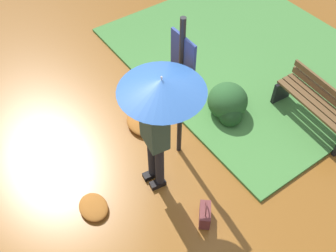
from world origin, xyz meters
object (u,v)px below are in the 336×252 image
object	(u,v)px
person_with_umbrella	(158,107)
handbag	(205,214)
park_bench	(317,106)
info_sign_post	(182,78)

from	to	relation	value
person_with_umbrella	handbag	world-z (taller)	person_with_umbrella
person_with_umbrella	park_bench	world-z (taller)	person_with_umbrella
person_with_umbrella	park_bench	bearing A→B (deg)	79.87
info_sign_post	handbag	distance (m)	1.78
info_sign_post	handbag	bearing A→B (deg)	-20.51
park_bench	person_with_umbrella	bearing A→B (deg)	-100.13
handbag	person_with_umbrella	bearing A→B (deg)	-169.09
info_sign_post	handbag	world-z (taller)	info_sign_post
person_with_umbrella	handbag	xyz separation A→B (m)	(0.79, 0.15, -1.42)
handbag	park_bench	world-z (taller)	park_bench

